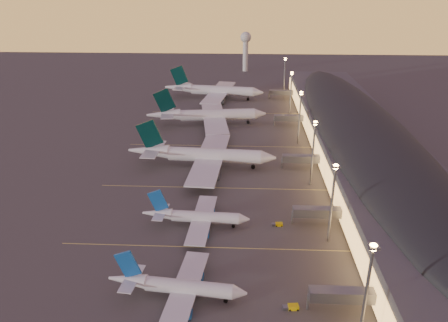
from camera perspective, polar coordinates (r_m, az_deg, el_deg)
ground at (r=137.55m, az=-1.75°, el=-10.04°), size 700.00×700.00×0.00m
airliner_narrow_south at (r=114.31m, az=-6.16°, el=-15.99°), size 35.75×32.10×12.76m
airliner_narrow_north at (r=142.44m, az=-3.68°, el=-7.29°), size 35.11×31.37×12.55m
airliner_wide_near at (r=184.76m, az=-2.94°, el=0.79°), size 63.28×57.74×20.24m
airliner_wide_mid at (r=238.19m, az=-2.21°, el=5.99°), size 64.97×59.68×20.79m
airliner_wide_far at (r=291.34m, az=-1.37°, el=9.20°), size 66.38×61.04×21.25m
terminal_building at (r=205.49m, az=17.32°, el=3.14°), size 56.35×255.00×17.46m
light_masts at (r=190.70m, az=10.59°, el=5.08°), size 2.20×217.20×25.90m
radar_tower at (r=378.66m, az=2.85°, el=14.92°), size 9.00×9.00×32.50m
lane_markings at (r=172.37m, az=-0.74°, el=-2.78°), size 90.00×180.36×0.00m
baggage_tug_b at (r=113.42m, az=8.78°, el=-18.35°), size 4.04×2.00×1.16m
baggage_tug_c at (r=144.53m, az=7.02°, el=-8.22°), size 3.55×1.66×1.04m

